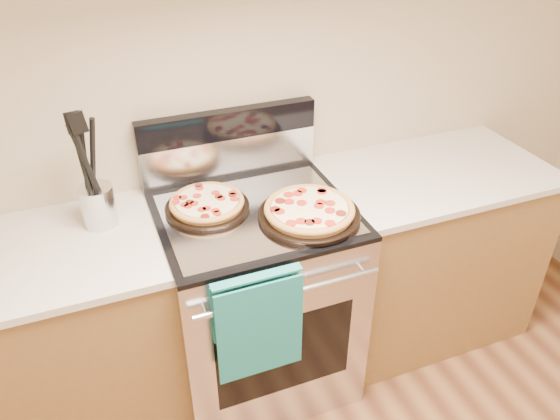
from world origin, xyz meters
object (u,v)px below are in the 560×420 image
object	(u,v)px
pepperoni_pizza_back	(207,204)
utensil_crock	(98,206)
pepperoni_pizza_front	(309,211)
range_body	(257,300)

from	to	relation	value
pepperoni_pizza_back	utensil_crock	distance (m)	0.41
pepperoni_pizza_front	utensil_crock	distance (m)	0.79
range_body	utensil_crock	world-z (taller)	utensil_crock
range_body	pepperoni_pizza_front	xyz separation A→B (m)	(0.18, -0.13, 0.50)
range_body	pepperoni_pizza_back	size ratio (longest dim) A/B	2.77
range_body	pepperoni_pizza_back	bearing A→B (deg)	157.42
range_body	utensil_crock	bearing A→B (deg)	165.80
pepperoni_pizza_back	pepperoni_pizza_front	size ratio (longest dim) A/B	0.84
pepperoni_pizza_back	utensil_crock	size ratio (longest dim) A/B	2.03
range_body	pepperoni_pizza_front	bearing A→B (deg)	-35.84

